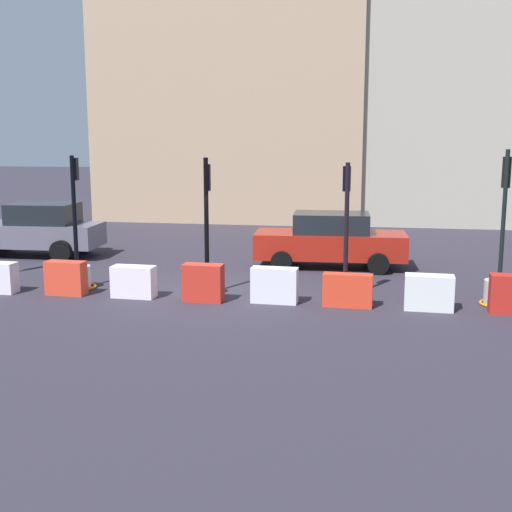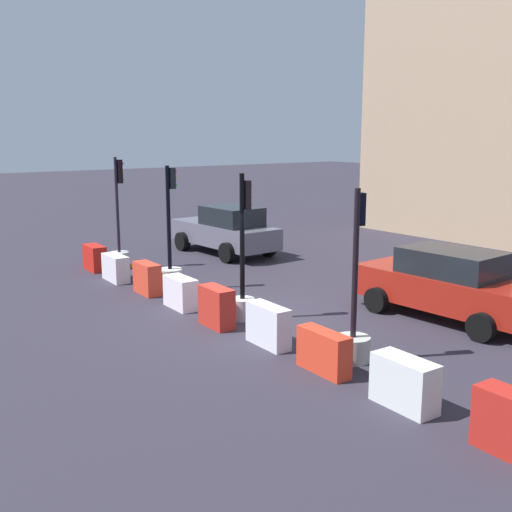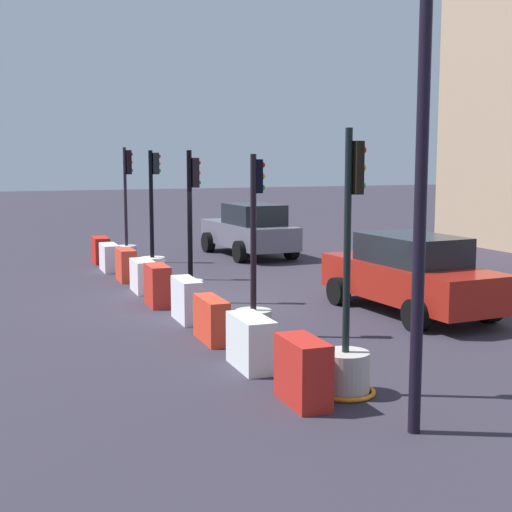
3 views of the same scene
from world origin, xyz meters
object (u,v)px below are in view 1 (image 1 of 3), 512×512
Objects in this scene: construction_barrier_2 at (66,278)px; construction_barrier_4 at (203,283)px; car_red_compact at (330,240)px; construction_barrier_3 at (134,282)px; car_grey_saloon at (34,230)px; construction_barrier_5 at (274,285)px; traffic_light_4 at (499,282)px; construction_barrier_6 at (348,290)px; traffic_light_3 at (345,273)px; construction_barrier_7 at (429,293)px; traffic_light_1 at (77,268)px; construction_barrier_8 at (512,294)px; traffic_light_2 at (207,265)px.

construction_barrier_2 is 1.03× the size of construction_barrier_4.
construction_barrier_2 is at bearing -143.67° from car_red_compact.
construction_barrier_3 is at bearing 0.86° from construction_barrier_2.
construction_barrier_5 is at bearing -29.07° from car_grey_saloon.
traffic_light_4 is at bearing 4.13° from construction_barrier_2.
construction_barrier_6 is at bearing -25.18° from car_grey_saloon.
construction_barrier_7 is at bearing -23.26° from traffic_light_3.
traffic_light_1 is 0.74× the size of car_grey_saloon.
traffic_light_4 is at bearing 6.86° from construction_barrier_4.
construction_barrier_8 is 0.21× the size of car_grey_saloon.
construction_barrier_5 is 0.24× the size of car_grey_saloon.
traffic_light_1 reaches higher than construction_barrier_8.
construction_barrier_7 is (1.94, -0.84, -0.21)m from traffic_light_3.
car_grey_saloon reaches higher than construction_barrier_4.
traffic_light_1 is 0.75× the size of car_red_compact.
traffic_light_4 reaches higher than construction_barrier_6.
traffic_light_3 is at bearing 15.50° from construction_barrier_4.
construction_barrier_5 is at bearing -102.84° from car_red_compact.
car_red_compact is at bearing 133.34° from construction_barrier_8.
construction_barrier_6 is at bearing -11.58° from traffic_light_2.
traffic_light_3 is at bearing -81.02° from car_red_compact.
construction_barrier_2 is at bearing 178.76° from construction_barrier_4.
construction_barrier_4 reaches higher than construction_barrier_8.
traffic_light_2 is at bearing -126.02° from car_red_compact.
construction_barrier_5 is (1.81, -0.65, -0.31)m from traffic_light_2.
traffic_light_2 reaches higher than construction_barrier_8.
construction_barrier_7 is 1.81m from construction_barrier_8.
car_red_compact is at bearing -1.49° from car_grey_saloon.
construction_barrier_7 is (5.39, -0.71, -0.33)m from traffic_light_2.
construction_barrier_2 is at bearing -175.87° from traffic_light_4.
construction_barrier_4 is 3.45m from construction_barrier_6.
traffic_light_3 is 3.84m from car_red_compact.
construction_barrier_6 is (0.10, -0.86, -0.23)m from traffic_light_3.
construction_barrier_3 is 5.24m from construction_barrier_6.
construction_barrier_2 is 0.93× the size of construction_barrier_3.
construction_barrier_6 is at bearing -2.39° from construction_barrier_5.
construction_barrier_7 is at bearing 1.02° from construction_barrier_4.
construction_barrier_8 is 6.36m from car_red_compact.
construction_barrier_5 is at bearing 179.55° from construction_barrier_8.
traffic_light_4 reaches higher than construction_barrier_3.
traffic_light_2 is at bearing 168.42° from construction_barrier_6.
construction_barrier_5 reaches higher than construction_barrier_3.
traffic_light_4 is at bearing -16.54° from car_grey_saloon.
construction_barrier_2 is at bearing -168.20° from traffic_light_2.
construction_barrier_7 reaches higher than construction_barrier_3.
traffic_light_4 is 3.72× the size of construction_barrier_4.
traffic_light_1 is at bearing 167.31° from construction_barrier_4.
construction_barrier_8 is at bearing -0.45° from construction_barrier_5.
construction_barrier_7 is (7.09, -0.01, 0.02)m from construction_barrier_3.
car_grey_saloon reaches higher than construction_barrier_8.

